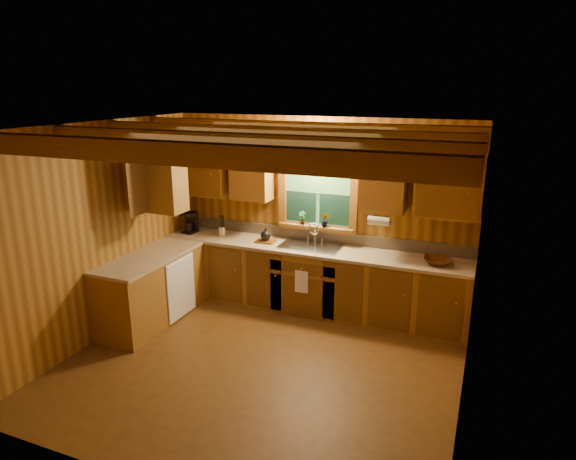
{
  "coord_description": "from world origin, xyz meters",
  "views": [
    {
      "loc": [
        2.15,
        -4.47,
        3.0
      ],
      "look_at": [
        0.0,
        0.8,
        1.35
      ],
      "focal_mm": 31.44,
      "sensor_mm": 36.0,
      "label": 1
    }
  ],
  "objects_px": {
    "sink": "(311,250)",
    "coffee_maker": "(191,222)",
    "wicker_basket": "(437,261)",
    "cutting_board": "(266,241)"
  },
  "relations": [
    {
      "from": "sink",
      "to": "wicker_basket",
      "type": "relative_size",
      "value": 2.51
    },
    {
      "from": "wicker_basket",
      "to": "sink",
      "type": "bearing_deg",
      "value": 177.92
    },
    {
      "from": "coffee_maker",
      "to": "wicker_basket",
      "type": "height_order",
      "value": "coffee_maker"
    },
    {
      "from": "coffee_maker",
      "to": "cutting_board",
      "type": "xyz_separation_m",
      "value": [
        1.23,
        -0.03,
        -0.14
      ]
    },
    {
      "from": "cutting_board",
      "to": "wicker_basket",
      "type": "relative_size",
      "value": 0.8
    },
    {
      "from": "sink",
      "to": "wicker_basket",
      "type": "bearing_deg",
      "value": -2.08
    },
    {
      "from": "sink",
      "to": "wicker_basket",
      "type": "distance_m",
      "value": 1.66
    },
    {
      "from": "sink",
      "to": "cutting_board",
      "type": "relative_size",
      "value": 3.14
    },
    {
      "from": "sink",
      "to": "coffee_maker",
      "type": "relative_size",
      "value": 2.7
    },
    {
      "from": "coffee_maker",
      "to": "cutting_board",
      "type": "height_order",
      "value": "coffee_maker"
    }
  ]
}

